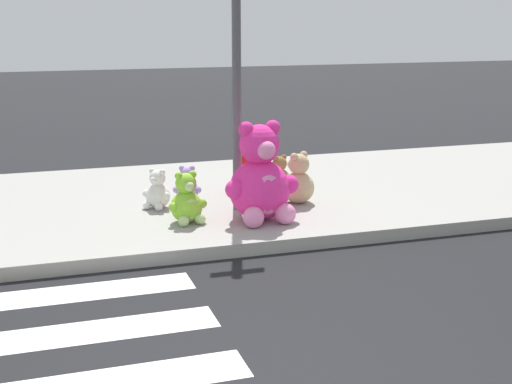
{
  "coord_description": "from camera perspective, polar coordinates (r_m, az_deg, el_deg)",
  "views": [
    {
      "loc": [
        -1.47,
        -4.02,
        2.53
      ],
      "look_at": [
        0.99,
        3.6,
        0.55
      ],
      "focal_mm": 50.96,
      "sensor_mm": 36.0,
      "label": 1
    }
  ],
  "objects": [
    {
      "name": "plush_red",
      "position": [
        9.81,
        -1.01,
        1.17
      ],
      "size": [
        0.4,
        0.39,
        0.55
      ],
      "color": "red",
      "rests_on": "sidewalk"
    },
    {
      "name": "plush_lavender",
      "position": [
        9.39,
        -5.42,
        0.35
      ],
      "size": [
        0.35,
        0.34,
        0.48
      ],
      "color": "#B28CD8",
      "rests_on": "sidewalk"
    },
    {
      "name": "sidewalk",
      "position": [
        9.65,
        -8.52,
        -1.0
      ],
      "size": [
        28.0,
        4.4,
        0.15
      ],
      "primitive_type": "cube",
      "color": "#9E9B93",
      "rests_on": "ground_plane"
    },
    {
      "name": "plush_pink_large",
      "position": [
        8.47,
        0.37,
        0.85
      ],
      "size": [
        0.91,
        0.8,
        1.18
      ],
      "color": "#F22D93",
      "rests_on": "sidewalk"
    },
    {
      "name": "sign_pole",
      "position": [
        8.8,
        -1.53,
        9.44
      ],
      "size": [
        0.56,
        0.11,
        3.2
      ],
      "color": "#4C4C51",
      "rests_on": "sidewalk"
    },
    {
      "name": "plush_tan",
      "position": [
        9.31,
        3.26,
        0.75
      ],
      "size": [
        0.47,
        0.48,
        0.67
      ],
      "color": "tan",
      "rests_on": "sidewalk"
    },
    {
      "name": "plush_white",
      "position": [
        9.14,
        -7.76,
        -0.03
      ],
      "size": [
        0.36,
        0.36,
        0.5
      ],
      "color": "white",
      "rests_on": "sidewalk"
    },
    {
      "name": "plush_brown",
      "position": [
        9.96,
        1.81,
        1.24
      ],
      "size": [
        0.38,
        0.35,
        0.5
      ],
      "color": "olive",
      "rests_on": "sidewalk"
    },
    {
      "name": "plush_lime",
      "position": [
        8.45,
        -5.44,
        -0.81
      ],
      "size": [
        0.47,
        0.42,
        0.61
      ],
      "color": "#8CD133",
      "rests_on": "sidewalk"
    }
  ]
}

